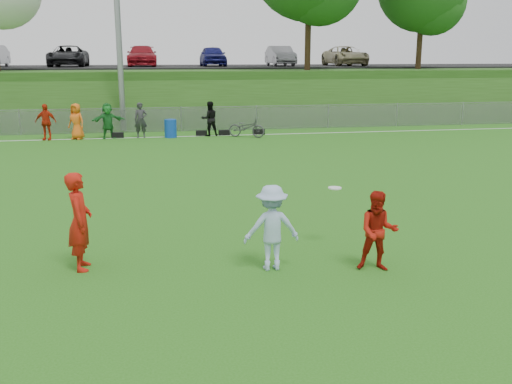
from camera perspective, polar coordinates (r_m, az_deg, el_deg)
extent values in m
plane|color=#256314|center=(10.91, -1.62, -7.53)|extent=(120.00, 120.00, 0.00)
cube|color=white|center=(28.37, -7.23, 5.54)|extent=(60.00, 0.10, 0.01)
cube|color=gray|center=(30.28, -7.48, 7.17)|extent=(58.00, 0.02, 1.20)
cube|color=gray|center=(30.22, -7.52, 8.39)|extent=(58.00, 0.04, 0.04)
cylinder|color=gray|center=(30.96, -13.70, 17.06)|extent=(0.30, 0.30, 12.00)
cube|color=#244A14|center=(41.16, -8.37, 10.07)|extent=(120.00, 18.00, 3.00)
cube|color=black|center=(43.10, -8.55, 12.28)|extent=(120.00, 12.00, 0.10)
cylinder|color=black|center=(40.18, 16.21, 16.75)|extent=(0.36, 0.36, 7.00)
sphere|color=#215416|center=(40.23, 17.28, 17.68)|extent=(4.20, 4.20, 4.20)
imported|color=black|center=(42.41, -18.26, 12.79)|extent=(2.39, 5.18, 1.44)
imported|color=maroon|center=(42.06, -11.33, 13.19)|extent=(2.02, 4.96, 1.44)
imported|color=navy|center=(42.30, -4.36, 13.41)|extent=(1.70, 4.23, 1.44)
imported|color=slate|center=(43.13, 2.45, 13.44)|extent=(1.52, 4.37, 1.44)
imported|color=tan|center=(44.50, 8.91, 13.30)|extent=(2.39, 5.18, 1.44)
imported|color=red|center=(28.65, -20.29, 6.58)|extent=(1.05, 0.58, 1.69)
imported|color=orange|center=(28.44, -17.52, 6.75)|extent=(0.99, 0.89, 1.69)
imported|color=#1F762B|center=(28.30, -14.60, 6.91)|extent=(1.65, 0.95, 1.69)
imported|color=#2C2C2F|center=(28.23, -11.45, 7.06)|extent=(0.63, 0.43, 1.69)
imported|color=black|center=(28.37, -4.66, 7.31)|extent=(0.91, 0.75, 1.69)
cube|color=black|center=(28.46, -13.65, 5.54)|extent=(0.55, 0.28, 0.26)
cube|color=black|center=(28.52, -5.48, 5.88)|extent=(0.57, 0.31, 0.26)
cube|color=black|center=(28.64, -3.20, 5.95)|extent=(0.55, 0.29, 0.26)
cube|color=black|center=(28.91, 0.32, 6.04)|extent=(0.57, 0.31, 0.26)
imported|color=#B8180C|center=(11.05, -17.22, -2.82)|extent=(0.47, 0.69, 1.85)
imported|color=#A2160B|center=(10.78, 12.13, -3.85)|extent=(0.87, 0.76, 1.51)
imported|color=#A3BEE3|center=(10.59, 1.57, -3.58)|extent=(1.04, 0.60, 1.61)
cylinder|color=silver|center=(11.91, 7.89, 0.40)|extent=(0.28, 0.28, 0.03)
cylinder|color=#0F3EAA|center=(28.12, -8.55, 6.31)|extent=(0.62, 0.62, 0.87)
imported|color=#333235|center=(27.85, -0.95, 6.48)|extent=(1.91, 1.47, 0.96)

